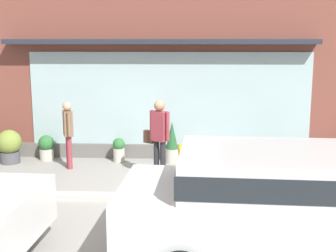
% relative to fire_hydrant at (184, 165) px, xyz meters
% --- Properties ---
extents(ground_plane, '(60.00, 60.00, 0.00)m').
position_rel_fire_hydrant_xyz_m(ground_plane, '(-0.65, -0.62, -0.48)').
color(ground_plane, gray).
extents(curb_strip, '(14.00, 0.24, 0.12)m').
position_rel_fire_hydrant_xyz_m(curb_strip, '(-0.65, -0.82, -0.42)').
color(curb_strip, '#B2B2AD').
rests_on(curb_strip, ground_plane).
extents(storefront, '(14.00, 0.81, 4.96)m').
position_rel_fire_hydrant_xyz_m(storefront, '(-0.65, 2.56, 1.95)').
color(storefront, brown).
rests_on(storefront, ground_plane).
extents(fire_hydrant, '(0.42, 0.40, 0.94)m').
position_rel_fire_hydrant_xyz_m(fire_hydrant, '(0.00, 0.00, 0.00)').
color(fire_hydrant, gold).
rests_on(fire_hydrant, ground_plane).
extents(pedestrian_with_handbag, '(0.60, 0.46, 1.75)m').
position_rel_fire_hydrant_xyz_m(pedestrian_with_handbag, '(-0.56, 0.55, 0.56)').
color(pedestrian_with_handbag, '#232328').
rests_on(pedestrian_with_handbag, ground_plane).
extents(pedestrian_passerby, '(0.31, 0.48, 1.60)m').
position_rel_fire_hydrant_xyz_m(pedestrian_passerby, '(-2.76, 1.32, 0.46)').
color(pedestrian_passerby, '#8E333D').
rests_on(pedestrian_passerby, ground_plane).
extents(parked_car_silver, '(4.67, 2.22, 1.60)m').
position_rel_fire_hydrant_xyz_m(parked_car_silver, '(1.41, -3.22, 0.43)').
color(parked_car_silver, silver).
rests_on(parked_car_silver, ground_plane).
extents(potted_plant_window_left, '(0.39, 0.39, 0.61)m').
position_rel_fire_hydrant_xyz_m(potted_plant_window_left, '(2.28, 1.69, -0.18)').
color(potted_plant_window_left, '#4C4C51').
rests_on(potted_plant_window_left, ground_plane).
extents(potted_plant_window_center, '(0.39, 0.39, 0.64)m').
position_rel_fire_hydrant_xyz_m(potted_plant_window_center, '(-3.54, 2.02, -0.15)').
color(potted_plant_window_center, '#B7B2A3').
rests_on(potted_plant_window_center, ground_plane).
extents(potted_plant_trailing_edge, '(0.31, 0.31, 0.60)m').
position_rel_fire_hydrant_xyz_m(potted_plant_trailing_edge, '(-1.67, 1.94, -0.16)').
color(potted_plant_trailing_edge, '#B7B2A3').
rests_on(potted_plant_trailing_edge, ground_plane).
extents(potted_plant_corner_tall, '(0.60, 0.60, 0.84)m').
position_rel_fire_hydrant_xyz_m(potted_plant_corner_tall, '(-4.35, 1.68, -0.03)').
color(potted_plant_corner_tall, '#4C4C51').
rests_on(potted_plant_corner_tall, ground_plane).
extents(potted_plant_doorstep, '(0.33, 0.33, 1.04)m').
position_rel_fire_hydrant_xyz_m(potted_plant_doorstep, '(-0.33, 1.93, 0.02)').
color(potted_plant_doorstep, '#B7B2A3').
rests_on(potted_plant_doorstep, ground_plane).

